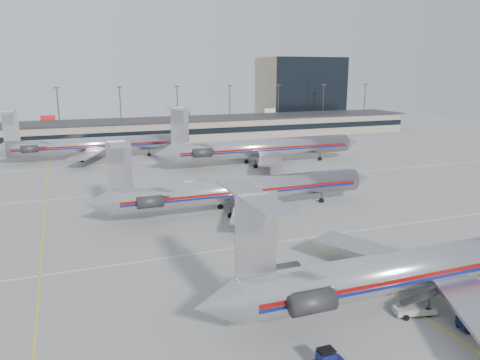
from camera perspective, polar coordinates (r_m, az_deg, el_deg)
name	(u,v)px	position (r m, az deg, el deg)	size (l,w,h in m)	color
ground	(354,270)	(50.12, 13.71, -10.58)	(260.00, 260.00, 0.00)	gray
apron_markings	(306,238)	(57.95, 8.08, -7.01)	(160.00, 0.15, 0.02)	silver
terminal	(159,130)	(138.97, -9.81, 6.04)	(162.00, 17.00, 6.25)	gray
light_mast_row	(150,108)	(152.17, -10.96, 8.65)	(163.60, 0.40, 15.28)	#38383D
distant_building	(300,90)	(187.88, 7.31, 10.78)	(30.00, 20.00, 25.00)	tan
jet_foreground	(430,265)	(44.59, 22.13, -9.58)	(44.11, 25.97, 11.55)	silver
jet_second_row	(238,190)	(66.78, -0.29, -1.21)	(43.35, 25.53, 11.35)	silver
jet_third_row	(260,148)	(100.74, 2.50, 3.94)	(47.59, 29.28, 13.01)	silver
jet_back_row	(90,145)	(112.19, -17.84, 4.08)	(42.91, 26.39, 11.73)	silver
cart_inner	(471,323)	(42.45, 26.29, -15.34)	(2.13, 1.75, 1.04)	#0B123E
belt_loader	(415,308)	(42.92, 20.61, -14.44)	(4.17, 2.03, 2.14)	#949494
ramp_worker_far	(475,282)	(49.12, 26.73, -11.07)	(0.84, 0.66, 1.74)	#CFEC16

